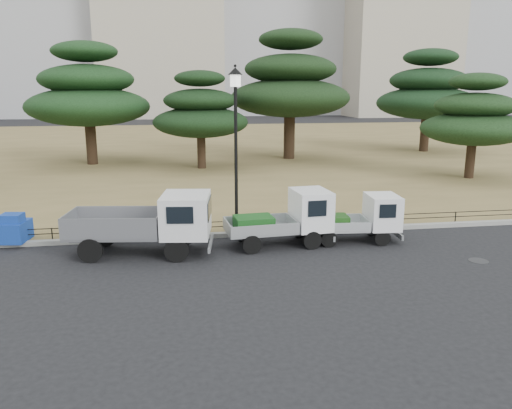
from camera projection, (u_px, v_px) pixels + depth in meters
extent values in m
plane|color=black|center=(266.00, 259.00, 15.65)|extent=(220.00, 220.00, 0.00)
cube|color=olive|center=(207.00, 147.00, 45.08)|extent=(120.00, 56.00, 0.15)
cube|color=gray|center=(253.00, 233.00, 18.14)|extent=(120.00, 0.25, 0.16)
cylinder|color=black|center=(177.00, 250.00, 15.30)|extent=(0.78, 0.25, 0.76)
cylinder|color=black|center=(183.00, 235.00, 16.91)|extent=(0.78, 0.25, 0.76)
cylinder|color=black|center=(90.00, 251.00, 15.24)|extent=(0.78, 0.25, 0.76)
cylinder|color=black|center=(105.00, 235.00, 16.86)|extent=(0.78, 0.25, 0.76)
cube|color=#2D2D30|center=(140.00, 236.00, 16.03)|extent=(4.35, 1.47, 0.13)
cube|color=slate|center=(115.00, 223.00, 15.92)|extent=(3.15, 2.05, 0.74)
cube|color=silver|center=(186.00, 214.00, 15.90)|extent=(1.71, 2.00, 1.31)
cylinder|color=black|center=(312.00, 240.00, 16.57)|extent=(0.63, 0.22, 0.62)
cylinder|color=black|center=(299.00, 229.00, 17.86)|extent=(0.63, 0.22, 0.62)
cylinder|color=black|center=(252.00, 245.00, 16.08)|extent=(0.63, 0.22, 0.62)
cylinder|color=black|center=(243.00, 233.00, 17.38)|extent=(0.63, 0.22, 0.62)
cube|color=#2D2D30|center=(278.00, 232.00, 16.95)|extent=(3.39, 1.05, 0.14)
cube|color=#9DA0A4|center=(260.00, 226.00, 16.74)|extent=(2.41, 1.60, 0.41)
cube|color=white|center=(311.00, 209.00, 17.05)|extent=(1.29, 1.62, 1.33)
cube|color=#164F19|center=(254.00, 223.00, 16.66)|extent=(1.34, 1.02, 0.45)
cylinder|color=black|center=(382.00, 238.00, 16.92)|extent=(0.56, 0.19, 0.55)
cylinder|color=black|center=(372.00, 228.00, 18.08)|extent=(0.56, 0.19, 0.55)
cylinder|color=black|center=(329.00, 239.00, 16.77)|extent=(0.56, 0.19, 0.55)
cylinder|color=black|center=(322.00, 229.00, 17.94)|extent=(0.56, 0.19, 0.55)
cube|color=#2D2D30|center=(352.00, 230.00, 17.40)|extent=(3.01, 0.90, 0.13)
cube|color=silver|center=(337.00, 224.00, 17.30)|extent=(2.13, 1.40, 0.37)
cube|color=white|center=(382.00, 212.00, 17.33)|extent=(1.13, 1.43, 1.17)
cube|color=#1E5217|center=(331.00, 221.00, 17.26)|extent=(1.18, 0.90, 0.40)
cylinder|color=black|center=(237.00, 228.00, 18.30)|extent=(0.44, 0.44, 0.16)
cylinder|color=black|center=(236.00, 158.00, 17.72)|extent=(0.12, 0.12, 4.97)
cylinder|color=white|center=(235.00, 81.00, 17.11)|extent=(0.40, 0.40, 0.40)
cone|color=black|center=(235.00, 71.00, 17.04)|extent=(0.52, 0.52, 0.25)
cylinder|color=black|center=(253.00, 225.00, 18.22)|extent=(38.00, 0.03, 0.03)
cylinder|color=black|center=(253.00, 220.00, 18.18)|extent=(38.00, 0.03, 0.03)
cylinder|color=black|center=(253.00, 225.00, 18.22)|extent=(0.04, 0.04, 0.40)
cube|color=#153BA3|center=(6.00, 231.00, 16.96)|extent=(1.58, 1.25, 0.68)
cube|color=#153BA3|center=(12.00, 218.00, 16.76)|extent=(0.75, 0.67, 0.29)
cylinder|color=#2D2D30|center=(478.00, 261.00, 15.48)|extent=(0.60, 0.60, 0.01)
cylinder|color=black|center=(91.00, 141.00, 34.02)|extent=(0.71, 0.71, 3.17)
ellipsoid|color=#163317|center=(89.00, 107.00, 33.50)|extent=(8.14, 8.14, 2.60)
ellipsoid|color=#163317|center=(87.00, 79.00, 33.09)|extent=(6.21, 6.21, 1.99)
ellipsoid|color=#163317|center=(84.00, 51.00, 32.69)|extent=(4.29, 4.29, 1.37)
cylinder|color=black|center=(201.00, 150.00, 32.36)|extent=(0.55, 0.55, 2.42)
ellipsoid|color=black|center=(201.00, 122.00, 31.96)|extent=(6.11, 6.11, 1.95)
ellipsoid|color=black|center=(200.00, 101.00, 31.65)|extent=(4.66, 4.66, 1.49)
ellipsoid|color=black|center=(200.00, 78.00, 31.34)|extent=(3.22, 3.22, 1.03)
cylinder|color=black|center=(289.00, 134.00, 36.73)|extent=(0.81, 0.81, 3.60)
ellipsoid|color=black|center=(290.00, 98.00, 36.14)|extent=(8.67, 8.67, 2.77)
ellipsoid|color=black|center=(290.00, 69.00, 35.68)|extent=(6.62, 6.62, 2.12)
ellipsoid|color=black|center=(291.00, 39.00, 35.22)|extent=(4.57, 4.57, 1.46)
cylinder|color=black|center=(470.00, 158.00, 28.79)|extent=(0.52, 0.52, 2.32)
ellipsoid|color=black|center=(473.00, 129.00, 28.41)|extent=(5.89, 5.89, 1.88)
ellipsoid|color=black|center=(476.00, 105.00, 28.11)|extent=(4.50, 4.50, 1.44)
ellipsoid|color=black|center=(478.00, 82.00, 27.82)|extent=(3.10, 3.10, 0.99)
cylinder|color=black|center=(425.00, 132.00, 41.12)|extent=(0.72, 0.72, 3.20)
ellipsoid|color=black|center=(427.00, 103.00, 40.59)|extent=(8.16, 8.16, 2.61)
ellipsoid|color=black|center=(429.00, 80.00, 40.19)|extent=(6.23, 6.23, 1.99)
ellipsoid|color=black|center=(431.00, 57.00, 39.78)|extent=(4.30, 4.30, 1.38)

